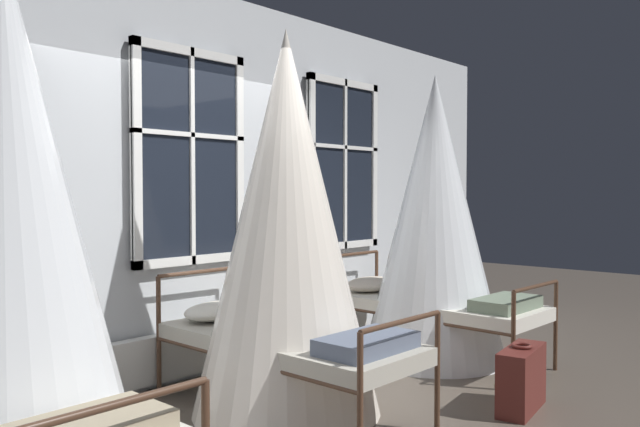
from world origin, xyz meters
The scene contains 7 objects.
ground centered at (0.00, 0.00, 0.00)m, with size 18.87×18.87×0.00m, color brown.
back_wall_with_windows centered at (0.00, 1.09, 1.59)m, with size 9.13×0.10×3.18m, color silver.
window_bank centered at (0.00, 0.97, 1.07)m, with size 4.90×0.10×2.60m.
cot_first centered at (-1.90, -0.15, 1.30)m, with size 1.30×1.98×2.68m.
cot_second centered at (-0.01, -0.09, 1.28)m, with size 1.30×1.98×2.64m.
cot_third centered at (1.89, -0.11, 1.25)m, with size 1.30×1.99×2.58m.
suitcase_dark centered at (1.10, -1.30, 0.22)m, with size 0.58×0.29×0.47m.
Camera 1 is at (-3.13, -3.18, 1.53)m, focal length 35.89 mm.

